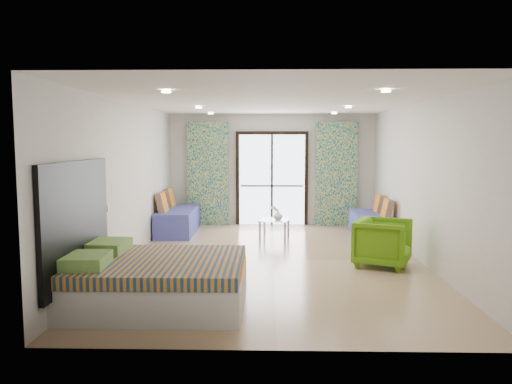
{
  "coord_description": "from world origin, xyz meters",
  "views": [
    {
      "loc": [
        -0.09,
        -8.45,
        2.04
      ],
      "look_at": [
        -0.3,
        0.27,
        1.15
      ],
      "focal_mm": 35.0,
      "sensor_mm": 36.0,
      "label": 1
    }
  ],
  "objects_px": {
    "daybed_right": "(372,224)",
    "coffee_table": "(274,222)",
    "armchair": "(383,240)",
    "daybed_left": "(177,219)",
    "bed": "(157,281)"
  },
  "relations": [
    {
      "from": "bed",
      "to": "daybed_right",
      "type": "relative_size",
      "value": 1.18
    },
    {
      "from": "daybed_left",
      "to": "coffee_table",
      "type": "distance_m",
      "value": 2.24
    },
    {
      "from": "daybed_left",
      "to": "armchair",
      "type": "height_order",
      "value": "daybed_left"
    },
    {
      "from": "armchair",
      "to": "coffee_table",
      "type": "bearing_deg",
      "value": 60.53
    },
    {
      "from": "bed",
      "to": "coffee_table",
      "type": "height_order",
      "value": "bed"
    },
    {
      "from": "coffee_table",
      "to": "daybed_right",
      "type": "bearing_deg",
      "value": 4.31
    },
    {
      "from": "daybed_right",
      "to": "coffee_table",
      "type": "distance_m",
      "value": 2.08
    },
    {
      "from": "armchair",
      "to": "bed",
      "type": "bearing_deg",
      "value": 145.26
    },
    {
      "from": "bed",
      "to": "daybed_left",
      "type": "bearing_deg",
      "value": 97.4
    },
    {
      "from": "bed",
      "to": "coffee_table",
      "type": "bearing_deg",
      "value": 70.69
    },
    {
      "from": "bed",
      "to": "armchair",
      "type": "bearing_deg",
      "value": 31.82
    },
    {
      "from": "daybed_right",
      "to": "coffee_table",
      "type": "xyz_separation_m",
      "value": [
        -2.07,
        -0.16,
        0.08
      ]
    },
    {
      "from": "bed",
      "to": "armchair",
      "type": "relative_size",
      "value": 2.47
    },
    {
      "from": "daybed_left",
      "to": "armchair",
      "type": "relative_size",
      "value": 2.29
    },
    {
      "from": "bed",
      "to": "armchair",
      "type": "distance_m",
      "value": 3.85
    }
  ]
}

